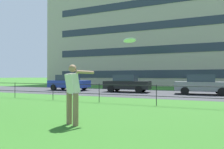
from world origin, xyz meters
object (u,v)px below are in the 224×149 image
(car_black_center, at_px, (127,83))
(apartment_building_background, at_px, (169,33))
(frisbee, at_px, (130,40))
(car_blue_far_right, at_px, (69,82))
(person_thrower, at_px, (73,92))
(car_grey_left, at_px, (202,84))

(car_black_center, height_order, apartment_building_background, apartment_building_background)
(frisbee, height_order, car_blue_far_right, frisbee)
(car_blue_far_right, xyz_separation_m, car_black_center, (6.02, 0.08, 0.00))
(car_black_center, bearing_deg, frisbee, -72.30)
(frisbee, distance_m, car_blue_far_right, 16.02)
(car_blue_far_right, xyz_separation_m, apartment_building_background, (7.94, 17.56, 7.93))
(apartment_building_background, bearing_deg, person_thrower, -89.74)
(person_thrower, bearing_deg, apartment_building_background, 90.26)
(car_blue_far_right, bearing_deg, frisbee, -51.15)
(frisbee, distance_m, apartment_building_background, 30.76)
(person_thrower, height_order, car_grey_left, person_thrower)
(person_thrower, height_order, car_blue_far_right, person_thrower)
(person_thrower, xyz_separation_m, car_blue_far_right, (-8.07, 11.68, -0.17))
(frisbee, relative_size, car_blue_far_right, 0.09)
(car_blue_far_right, height_order, car_grey_left, same)
(car_black_center, distance_m, car_grey_left, 6.04)
(car_black_center, relative_size, car_grey_left, 1.00)
(car_black_center, bearing_deg, car_blue_far_right, -179.29)
(person_thrower, bearing_deg, car_black_center, 99.90)
(person_thrower, xyz_separation_m, car_black_center, (-2.05, 11.75, -0.17))
(car_black_center, bearing_deg, car_grey_left, -1.05)
(car_blue_far_right, relative_size, car_black_center, 1.01)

